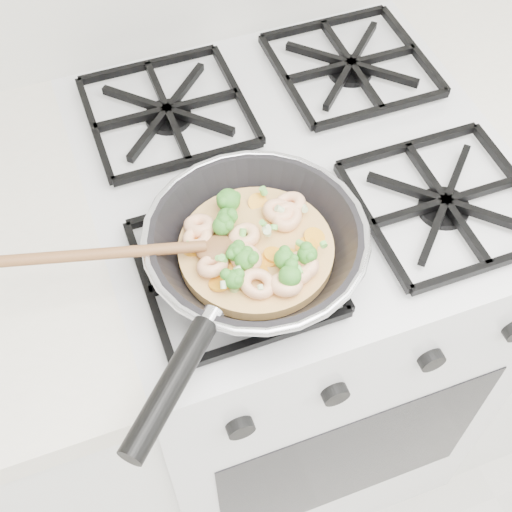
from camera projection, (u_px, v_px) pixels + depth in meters
name	position (u px, v px, depth m)	size (l,w,h in m)	color
stove	(287.00, 318.00, 1.36)	(0.60, 0.60, 0.92)	silver
skillet	(253.00, 248.00, 0.85)	(0.43, 0.36, 0.09)	black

